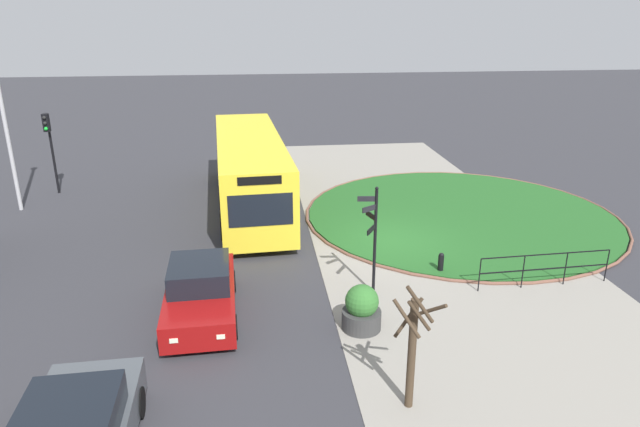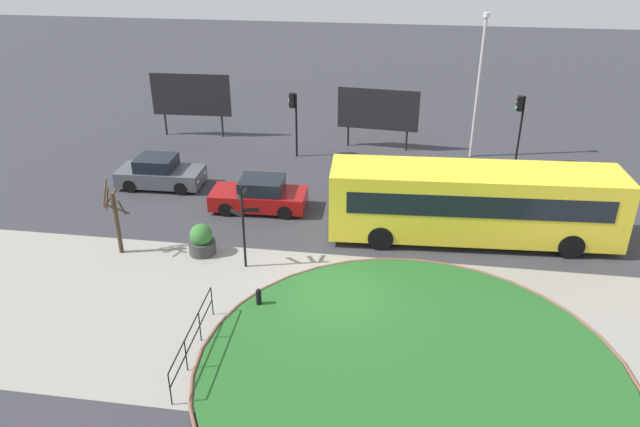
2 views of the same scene
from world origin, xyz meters
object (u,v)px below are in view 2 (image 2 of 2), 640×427
Objects in this scene: bus_yellow at (473,202)px; car_near_lane at (260,195)px; street_tree_bare at (116,218)px; traffic_light_near at (294,110)px; car_far_lane at (160,173)px; bollard_foreground at (259,297)px; planter_near_signpost at (202,241)px; billboard_left at (191,96)px; signpost_directional at (243,221)px; traffic_light_far at (520,115)px; lamppost_tall at (479,83)px; billboard_right at (378,110)px.

car_near_lane is at bearing -12.17° from bus_yellow.
car_near_lane is 6.49m from street_tree_bare.
car_far_lane is at bearing 55.17° from traffic_light_near.
traffic_light_near reaches higher than bus_yellow.
traffic_light_near reaches higher than car_near_lane.
planter_near_signpost is at bearing 133.83° from bollard_foreground.
bollard_foreground is at bearing -66.61° from billboard_left.
bollard_foreground is at bearing -53.79° from car_far_lane.
street_tree_bare reaches higher than car_far_lane.
billboard_left is at bearing 116.01° from signpost_directional.
billboard_left is (-8.08, 16.75, 2.10)m from bollard_foreground.
billboard_left is 14.17m from street_tree_bare.
traffic_light_far is 2.93× the size of planter_near_signpost.
lamppost_tall is at bearing -23.25° from traffic_light_far.
lamppost_tall is at bearing 42.12° from street_tree_bare.
traffic_light_far is 18.41m from billboard_left.
car_near_lane is 4.41m from planter_near_signpost.
traffic_light_near is 4.81m from billboard_right.
car_near_lane is 1.23× the size of traffic_light_near.
bollard_foreground is 11.64m from car_far_lane.
street_tree_bare is at bearing -83.39° from car_far_lane.
lamppost_tall is 1.60× the size of billboard_left.
billboard_right reaches higher than car_far_lane.
signpost_directional is at bearing 45.81° from traffic_light_far.
bollard_foreground is at bearing -65.80° from signpost_directional.
car_near_lane is 0.91× the size of billboard_left.
street_tree_bare is (-14.29, -12.92, -2.54)m from lamppost_tall.
car_far_lane is (-5.39, 1.80, 0.01)m from car_near_lane.
billboard_right is at bearing 56.00° from street_tree_bare.
bus_yellow is at bearing 15.12° from planter_near_signpost.
bollard_foreground is at bearing -117.31° from lamppost_tall.
signpost_directional reaches higher than street_tree_bare.
lamppost_tall is (9.20, 13.17, 2.16)m from signpost_directional.
bus_yellow is at bearing -14.18° from car_far_lane.
billboard_left is at bearing -38.29° from bus_yellow.
traffic_light_far is (11.34, 12.32, 0.79)m from signpost_directional.
lamppost_tall is at bearing -142.12° from car_near_lane.
traffic_light_near is at bearing -22.84° from billboard_left.
signpost_directional is 0.70× the size of billboard_left.
billboard_left is at bearing -58.18° from car_near_lane.
lamppost_tall is at bearing 55.07° from signpost_directional.
billboard_right reaches higher than bus_yellow.
traffic_light_near is 1.16× the size of street_tree_bare.
bus_yellow is at bearing 13.39° from street_tree_bare.
planter_near_signpost is at bearing 39.75° from traffic_light_far.
street_tree_bare reaches higher than planter_near_signpost.
bus_yellow reaches higher than planter_near_signpost.
street_tree_bare is (-13.57, -3.23, -0.09)m from bus_yellow.
car_near_lane is at bearing 46.25° from street_tree_bare.
traffic_light_far reaches higher than street_tree_bare.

